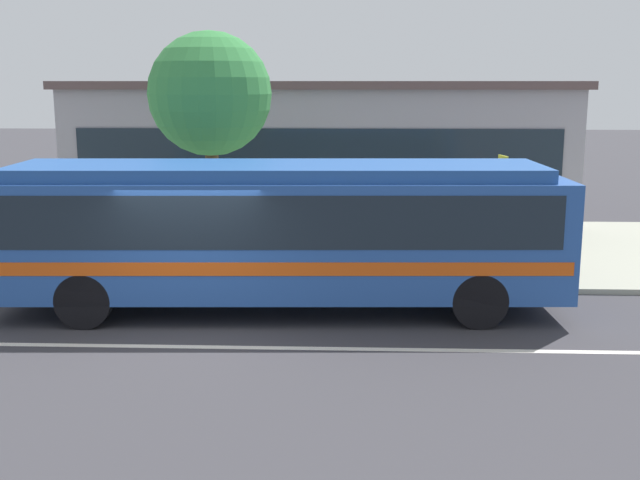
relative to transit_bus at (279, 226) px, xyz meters
name	(u,v)px	position (x,y,z in m)	size (l,w,h in m)	color
ground_plane	(191,332)	(-1.44, -1.38, -1.64)	(120.00, 120.00, 0.00)	#38373C
sidewalk_slab	(243,248)	(-1.44, 5.35, -1.58)	(60.00, 8.00, 0.12)	#9D9E8D
lane_stripe_center	(181,347)	(-1.44, -2.18, -1.63)	(56.00, 0.16, 0.01)	silver
transit_bus	(279,226)	(0.00, 0.00, 0.00)	(10.74, 2.93, 2.81)	#26509D
pedestrian_waiting_near_sign	(559,229)	(5.96, 2.68, -0.52)	(0.39, 0.39, 1.71)	#2B2F39
pedestrian_walking_along_curb	(306,237)	(0.39, 2.01, -0.60)	(0.44, 0.44, 1.58)	#252C4E
bus_stop_sign	(501,201)	(4.54, 2.08, 0.19)	(0.13, 0.44, 2.68)	gray
street_tree_near_stop	(210,95)	(-1.92, 3.81, 2.37)	(2.86, 2.86, 5.35)	brown
station_building	(322,147)	(0.37, 11.87, 0.54)	(15.77, 7.56, 4.33)	gray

